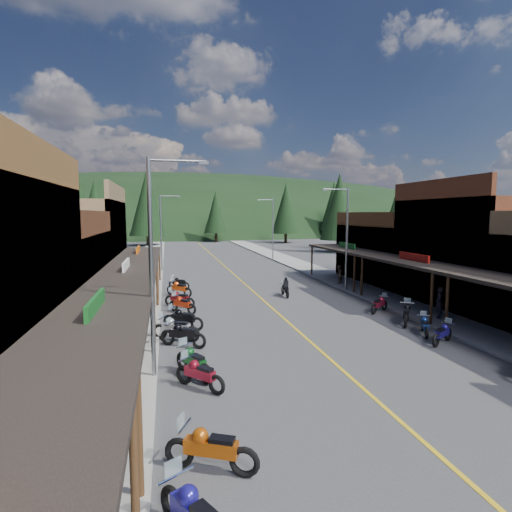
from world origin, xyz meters
TOP-DOWN VIEW (x-y plane):
  - ground at (0.00, 0.00)m, footprint 220.00×220.00m
  - centerline at (0.00, 20.00)m, footprint 0.15×90.00m
  - sidewalk_west at (-8.70, 20.00)m, footprint 3.40×94.00m
  - sidewalk_east at (8.70, 20.00)m, footprint 3.40×94.00m
  - shop_west_2 at (-13.75, 1.70)m, footprint 10.90×9.00m
  - shop_west_3 at (-13.78, 11.30)m, footprint 10.90×10.20m
  - shop_east_2 at (13.78, 1.70)m, footprint 10.90×9.00m
  - shop_east_3 at (13.75, 11.30)m, footprint 10.90×10.20m
  - streetlight_0 at (-6.95, -6.00)m, footprint 2.16×0.18m
  - streetlight_1 at (-6.95, 22.00)m, footprint 2.16×0.18m
  - streetlight_2 at (6.95, 8.00)m, footprint 2.16×0.18m
  - streetlight_3 at (6.95, 30.00)m, footprint 2.16×0.18m
  - ridge_hill at (0.00, 135.00)m, footprint 310.00×140.00m
  - pine_1 at (-24.00, 70.00)m, footprint 5.88×5.88m
  - pine_2 at (-10.00, 58.00)m, footprint 6.72×6.72m
  - pine_3 at (4.00, 66.00)m, footprint 5.04×5.04m
  - pine_4 at (18.00, 60.00)m, footprint 5.88×5.88m
  - pine_5 at (34.00, 72.00)m, footprint 6.72×6.72m
  - pine_6 at (46.00, 64.00)m, footprint 5.04×5.04m
  - pine_7 at (-32.00, 76.00)m, footprint 5.88×5.88m
  - pine_8 at (-22.00, 40.00)m, footprint 4.48×4.48m
  - pine_9 at (24.00, 45.00)m, footprint 4.93×4.93m
  - pine_10 at (-18.00, 50.00)m, footprint 5.38×5.38m
  - pine_11 at (20.00, 38.00)m, footprint 5.82×5.82m
  - bike_west_3 at (-5.64, -11.77)m, footprint 2.35×1.65m
  - bike_west_4 at (-5.54, -7.25)m, footprint 1.97×2.04m
  - bike_west_5 at (-5.67, -6.11)m, footprint 1.73×2.33m
  - bike_west_6 at (-5.92, -2.62)m, footprint 2.29×1.80m
  - bike_west_7 at (-6.21, -1.63)m, footprint 2.44×1.72m
  - bike_west_8 at (-5.80, 0.18)m, footprint 2.31×1.79m
  - bike_west_9 at (-5.69, 3.72)m, footprint 1.98×2.08m
  - bike_west_10 at (-5.81, 5.29)m, footprint 2.21×1.92m
  - bike_west_11 at (-5.73, 8.82)m, footprint 2.17×2.15m
  - bike_west_12 at (-5.64, 11.62)m, footprint 1.95×1.82m
  - bike_east_5 at (5.88, -4.85)m, footprint 1.98×1.53m
  - bike_east_6 at (5.97, -3.43)m, footprint 1.41×1.93m
  - bike_east_7 at (6.19, -1.50)m, footprint 1.94×2.30m
  - bike_east_8 at (6.15, 1.27)m, footprint 1.99×1.63m
  - rider_on_bike at (1.87, 7.09)m, footprint 0.74×1.97m
  - pedestrian_east_a at (8.44, -1.22)m, footprint 0.65×0.77m
  - pedestrian_east_b at (7.69, 10.62)m, footprint 0.88×0.83m

SIDE VIEW (x-z plane):
  - ground at x=0.00m, z-range 0.00..0.00m
  - ridge_hill at x=0.00m, z-range -30.00..30.00m
  - centerline at x=0.00m, z-range 0.00..0.01m
  - sidewalk_west at x=-8.70m, z-range 0.00..0.15m
  - sidewalk_east at x=8.70m, z-range 0.00..0.15m
  - bike_east_6 at x=5.97m, z-range 0.00..1.06m
  - bike_east_5 at x=5.88m, z-range 0.00..1.10m
  - bike_east_8 at x=6.15m, z-range 0.00..1.12m
  - bike_west_12 at x=-5.64m, z-range 0.00..1.14m
  - rider_on_bike at x=1.87m, z-range -0.15..1.33m
  - bike_west_4 at x=-5.54m, z-range 0.00..1.21m
  - bike_west_9 at x=-5.69m, z-range 0.00..1.23m
  - bike_west_10 at x=-5.81m, z-range 0.00..1.26m
  - bike_west_6 at x=-5.92m, z-range 0.00..1.28m
  - bike_west_8 at x=-5.80m, z-range 0.00..1.28m
  - bike_west_3 at x=-5.64m, z-range 0.00..1.28m
  - bike_west_5 at x=-5.67m, z-range 0.00..1.28m
  - bike_east_7 at x=6.19m, z-range 0.00..1.30m
  - bike_west_11 at x=-5.73m, z-range 0.00..1.31m
  - bike_west_7 at x=-6.21m, z-range 0.00..1.34m
  - pedestrian_east_b at x=7.69m, z-range 0.15..1.74m
  - pedestrian_east_a at x=8.44m, z-range 0.15..1.94m
  - shop_east_3 at x=13.75m, z-range -0.57..5.63m
  - shop_west_2 at x=-13.75m, z-range -0.57..5.63m
  - shop_east_2 at x=13.78m, z-range -0.58..7.62m
  - shop_west_3 at x=-13.78m, z-range -0.58..7.62m
  - streetlight_0 at x=-6.95m, z-range 0.46..8.46m
  - streetlight_1 at x=-6.95m, z-range 0.46..8.46m
  - streetlight_2 at x=6.95m, z-range 0.46..8.46m
  - streetlight_3 at x=6.95m, z-range 0.46..8.46m
  - pine_8 at x=-22.00m, z-range 0.98..10.98m
  - pine_9 at x=24.00m, z-range 0.98..11.78m
  - pine_3 at x=4.00m, z-range 0.98..11.98m
  - pine_6 at x=46.00m, z-range 0.98..11.98m
  - pine_10 at x=-18.00m, z-range 0.98..12.58m
  - pine_11 at x=20.00m, z-range 0.99..13.39m
  - pine_1 at x=-24.00m, z-range 0.99..13.49m
  - pine_4 at x=18.00m, z-range 0.99..13.49m
  - pine_7 at x=-32.00m, z-range 0.99..13.49m
  - pine_2 at x=-10.00m, z-range 0.99..14.99m
  - pine_5 at x=34.00m, z-range 0.99..14.99m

